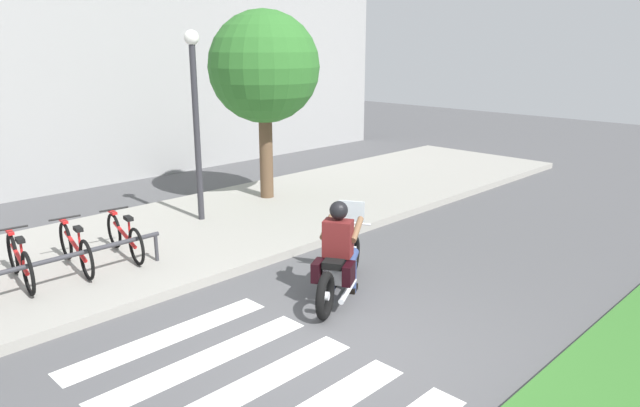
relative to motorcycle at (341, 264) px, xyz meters
The scene contains 14 objects.
ground_plane 1.49m from the motorcycle, 138.01° to the right, with size 48.00×48.00×0.00m, color #4C4C4F.
sidewalk 3.98m from the motorcycle, 105.39° to the left, with size 24.00×4.40×0.15m, color gray.
crosswalk_stripe_2 2.68m from the motorcycle, 159.04° to the right, with size 2.80×0.40×0.01m, color white.
crosswalk_stripe_3 2.51m from the motorcycle, behind, with size 2.80×0.40×0.01m, color white.
crosswalk_stripe_4 2.59m from the motorcycle, 165.13° to the left, with size 2.80×0.40×0.01m, color white.
motorcycle is the anchor object (origin of this frame).
rider 0.38m from the motorcycle, 154.03° to the right, with size 0.77×0.71×1.44m.
bicycle_2 4.65m from the motorcycle, 134.35° to the left, with size 0.48×1.64×0.77m.
bicycle_3 4.13m from the motorcycle, 126.24° to the left, with size 0.48×1.71×0.75m.
bicycle_4 3.70m from the motorcycle, 116.04° to the left, with size 0.48×1.62×0.74m.
bike_rack 4.28m from the motorcycle, 139.56° to the left, with size 3.85×0.07×0.49m.
street_lamp 4.64m from the motorcycle, 83.78° to the left, with size 0.28×0.28×3.79m.
tree_near_rack 5.85m from the motorcycle, 61.39° to the left, with size 2.42×2.42×4.27m.
building_backdrop 10.17m from the motorcycle, 96.30° to the left, with size 24.00×1.20×7.80m, color #979797.
Camera 1 is at (-4.76, -4.38, 3.55)m, focal length 32.67 mm.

